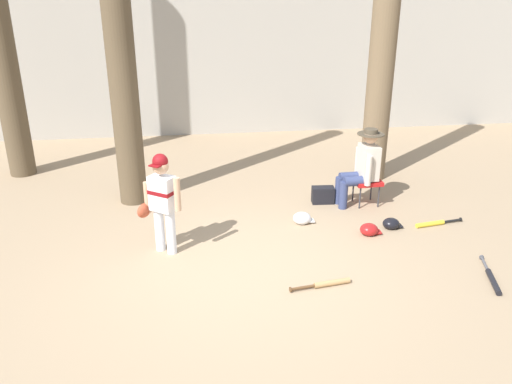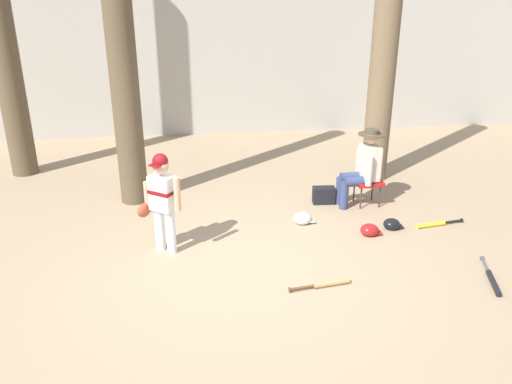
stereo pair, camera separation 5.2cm
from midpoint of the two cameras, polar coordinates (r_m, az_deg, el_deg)
ground_plane at (r=6.15m, az=-1.68°, el=-8.85°), size 60.00×60.00×0.00m
concrete_back_wall at (r=11.77m, az=-5.25°, el=13.67°), size 18.00×0.36×2.96m
tree_near_player at (r=7.73m, az=-15.38°, el=17.67°), size 0.68×0.68×6.07m
tree_behind_spectator at (r=8.82m, az=13.84°, el=15.84°), size 0.68×0.68×5.32m
young_ballplayer at (r=6.38m, az=-10.73°, el=-0.61°), size 0.60×0.39×1.31m
folding_stool at (r=8.02m, az=12.05°, el=1.09°), size 0.42×0.42×0.41m
seated_spectator at (r=7.89m, az=11.55°, el=2.93°), size 0.67×0.53×1.20m
handbag_beside_stool at (r=8.04m, az=7.28°, el=-0.33°), size 0.35×0.20×0.26m
bat_black_composite at (r=6.53m, az=24.60°, el=-8.78°), size 0.31×0.81×0.07m
bat_yellow_trainer at (r=7.67m, az=19.00°, el=-3.33°), size 0.74×0.18×0.07m
bat_wood_tan at (r=5.91m, az=7.69°, el=-10.08°), size 0.72×0.17×0.07m
batting_helmet_red at (r=7.14m, az=12.29°, el=-4.12°), size 0.29×0.23×0.17m
batting_helmet_white at (r=7.34m, az=4.96°, el=-2.93°), size 0.30×0.23×0.18m
batting_helmet_black at (r=7.40m, az=14.64°, el=-3.44°), size 0.28×0.21×0.16m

